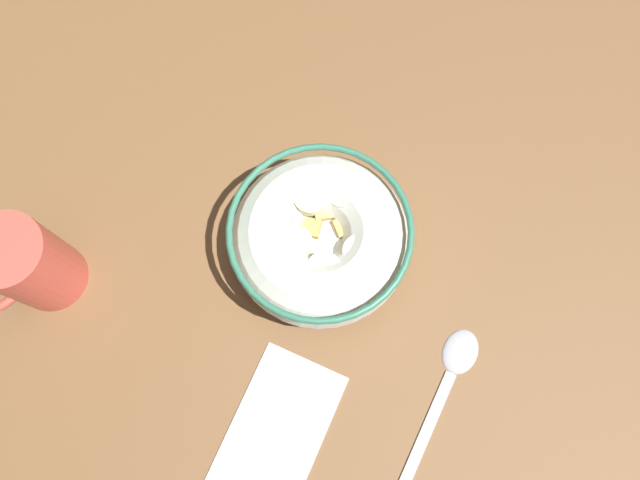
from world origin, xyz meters
TOP-DOWN VIEW (x-y plane):
  - ground_plane at (0.00, 0.00)cm, footprint 101.10×101.10cm
  - cereal_bowl at (0.00, -0.02)cm, footprint 16.22×16.22cm
  - spoon at (-0.31, 16.50)cm, footprint 15.70×7.33cm
  - coffee_mug at (20.07, -15.25)cm, footprint 9.67×6.48cm
  - folded_napkin at (14.03, 9.28)cm, footprint 15.15×12.25cm

SIDE VIEW (x-z plane):
  - ground_plane at x=0.00cm, z-range -2.00..0.00cm
  - folded_napkin at x=14.03cm, z-range 0.00..0.30cm
  - spoon at x=-0.31cm, z-range -0.06..0.74cm
  - cereal_bowl at x=0.00cm, z-range 0.24..6.48cm
  - coffee_mug at x=20.07cm, z-range 0.00..9.97cm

